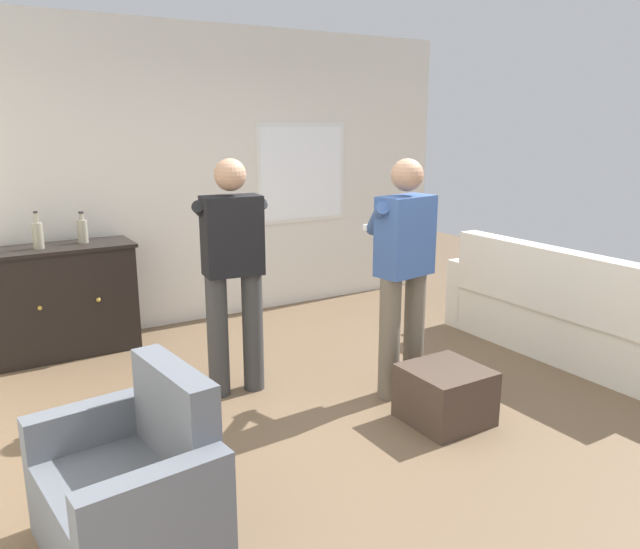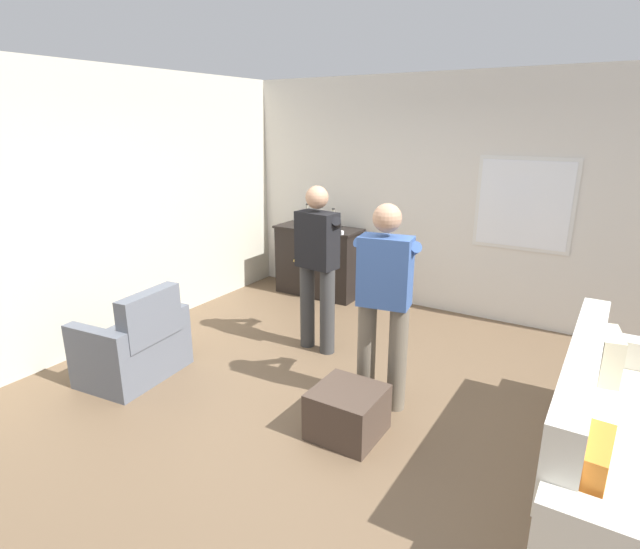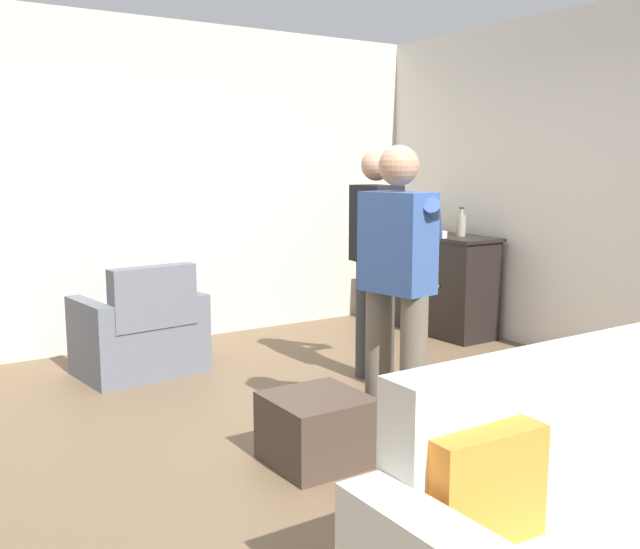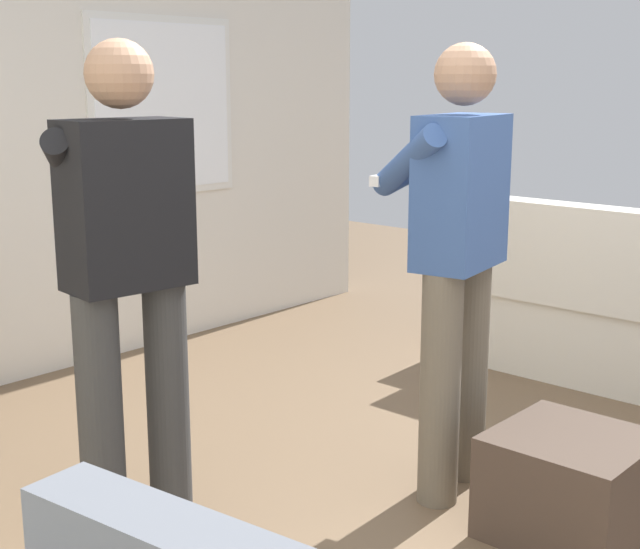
# 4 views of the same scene
# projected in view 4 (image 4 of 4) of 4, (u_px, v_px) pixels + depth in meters

# --- Properties ---
(ground) EXTENTS (10.40, 10.40, 0.00)m
(ground) POSITION_uv_depth(u_px,v_px,m) (440.00, 542.00, 3.06)
(ground) COLOR brown
(wall_back_with_window) EXTENTS (5.20, 0.15, 2.80)m
(wall_back_with_window) POSITION_uv_depth(u_px,v_px,m) (14.00, 110.00, 4.51)
(wall_back_with_window) COLOR silver
(wall_back_with_window) RESTS_ON ground
(ottoman) EXTENTS (0.49, 0.49, 0.37)m
(ottoman) POSITION_uv_depth(u_px,v_px,m) (570.00, 485.00, 3.07)
(ottoman) COLOR #47382D
(ottoman) RESTS_ON ground
(person_standing_left) EXTENTS (0.55, 0.50, 1.68)m
(person_standing_left) POSITION_uv_depth(u_px,v_px,m) (127.00, 269.00, 2.95)
(person_standing_left) COLOR #383838
(person_standing_left) RESTS_ON ground
(person_standing_right) EXTENTS (0.55, 0.50, 1.68)m
(person_standing_right) POSITION_uv_depth(u_px,v_px,m) (456.00, 251.00, 3.27)
(person_standing_right) COLOR #6B6051
(person_standing_right) RESTS_ON ground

